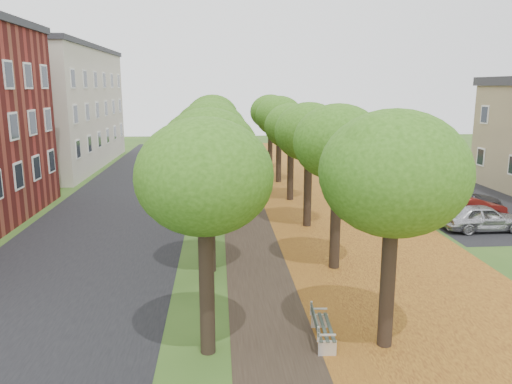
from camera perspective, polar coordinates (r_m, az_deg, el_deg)
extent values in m
plane|color=#2D4C19|center=(14.13, 3.90, -17.42)|extent=(120.00, 120.00, 0.00)
cube|color=black|center=(28.61, -15.65, -2.51)|extent=(8.00, 70.00, 0.01)
cube|color=black|center=(28.11, -0.47, -2.31)|extent=(3.20, 70.00, 0.01)
cube|color=#B27620|center=(28.87, 9.48, -2.09)|extent=(7.50, 70.00, 0.01)
cube|color=black|center=(32.83, 23.62, -1.25)|extent=(9.00, 16.00, 0.01)
cylinder|color=black|center=(13.21, -5.65, -10.84)|extent=(0.40, 0.40, 3.64)
ellipsoid|color=#2B5612|center=(12.37, -5.93, 1.99)|extent=(3.57, 3.57, 3.03)
cylinder|color=black|center=(18.89, -5.29, -3.79)|extent=(0.40, 0.40, 3.64)
ellipsoid|color=#2B5612|center=(18.31, -5.46, 5.22)|extent=(3.57, 3.57, 3.03)
cylinder|color=black|center=(24.72, -5.10, -0.03)|extent=(0.40, 0.40, 3.64)
ellipsoid|color=#2B5612|center=(24.28, -5.23, 6.87)|extent=(3.57, 3.57, 3.03)
cylinder|color=black|center=(30.61, -4.98, 2.29)|extent=(0.40, 0.40, 3.64)
ellipsoid|color=#2B5612|center=(30.26, -5.08, 7.86)|extent=(3.57, 3.57, 3.03)
cylinder|color=black|center=(36.54, -4.90, 3.86)|extent=(0.40, 0.40, 3.64)
ellipsoid|color=#2B5612|center=(36.25, -4.99, 8.53)|extent=(3.57, 3.57, 3.03)
cylinder|color=black|center=(42.49, -4.85, 4.99)|extent=(0.40, 0.40, 3.64)
ellipsoid|color=#2B5612|center=(42.24, -4.92, 9.01)|extent=(3.57, 3.57, 3.03)
cylinder|color=black|center=(13.94, 14.81, -9.95)|extent=(0.40, 0.40, 3.64)
ellipsoid|color=#2B5612|center=(13.14, 15.50, 2.21)|extent=(3.57, 3.57, 3.03)
cylinder|color=black|center=(19.40, 9.06, -3.46)|extent=(0.40, 0.40, 3.64)
ellipsoid|color=#2B5612|center=(18.84, 9.36, 5.31)|extent=(3.57, 3.57, 3.03)
cylinder|color=black|center=(25.11, 5.92, 0.15)|extent=(0.40, 0.40, 3.64)
ellipsoid|color=#2B5612|center=(24.68, 6.07, 6.93)|extent=(3.57, 3.57, 3.03)
cylinder|color=black|center=(30.93, 3.95, 2.41)|extent=(0.40, 0.40, 3.64)
ellipsoid|color=#2B5612|center=(30.58, 4.03, 7.92)|extent=(3.57, 3.57, 3.03)
cylinder|color=black|center=(36.81, 2.61, 3.95)|extent=(0.40, 0.40, 3.64)
ellipsoid|color=#2B5612|center=(36.52, 2.65, 8.59)|extent=(3.57, 3.57, 3.03)
cylinder|color=black|center=(42.72, 1.63, 5.07)|extent=(0.40, 0.40, 3.64)
ellipsoid|color=#2B5612|center=(42.47, 1.65, 9.06)|extent=(3.57, 3.57, 3.03)
cube|color=beige|center=(47.69, -23.19, 8.68)|extent=(10.00, 20.00, 10.00)
cube|color=#2D2D33|center=(47.76, -23.71, 14.90)|extent=(10.30, 20.30, 0.40)
cube|color=#2C3730|center=(14.38, 7.70, -15.02)|extent=(0.55, 1.74, 0.04)
cube|color=#2C3730|center=(14.23, 6.72, -14.14)|extent=(0.15, 1.71, 0.25)
cube|color=silver|center=(13.80, 8.15, -17.27)|extent=(0.48, 0.09, 0.43)
cube|color=silver|center=(15.17, 7.26, -14.42)|extent=(0.48, 0.09, 0.43)
cube|color=silver|center=(13.62, 8.20, -15.86)|extent=(0.43, 0.09, 0.04)
cube|color=silver|center=(15.00, 7.29, -13.10)|extent=(0.43, 0.09, 0.04)
imported|color=#A9A9AE|center=(26.77, 24.49, -2.68)|extent=(3.94, 1.65, 1.33)
imported|color=maroon|center=(28.15, 22.93, -1.80)|extent=(4.49, 2.55, 1.40)
imported|color=#333338|center=(30.17, 21.98, -0.78)|extent=(5.14, 2.28, 1.47)
imported|color=silver|center=(32.38, 19.09, 0.19)|extent=(5.29, 2.95, 1.40)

